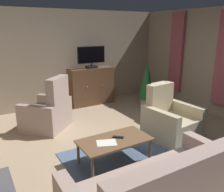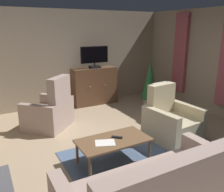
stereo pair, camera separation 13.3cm
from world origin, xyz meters
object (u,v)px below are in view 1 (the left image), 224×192
television (91,57)px  armchair_in_far_corner (48,113)px  folded_newspaper (107,143)px  coffee_table (115,142)px  tv_remote (118,137)px  potted_plant_tall_palm_by_window (147,82)px  tv_cabinet (91,87)px  armchair_beside_cabinet (170,122)px

television → armchair_in_far_corner: television is taller
television → folded_newspaper: television is taller
television → armchair_in_far_corner: bearing=-146.3°
folded_newspaper → armchair_in_far_corner: 1.96m
coffee_table → folded_newspaper: (-0.17, -0.04, 0.04)m
tv_remote → potted_plant_tall_palm_by_window: bearing=84.6°
armchair_in_far_corner → potted_plant_tall_palm_by_window: bearing=3.7°
tv_cabinet → tv_remote: tv_cabinet is taller
tv_cabinet → folded_newspaper: tv_cabinet is taller
tv_remote → armchair_in_far_corner: armchair_in_far_corner is taller
tv_cabinet → folded_newspaper: 3.24m
folded_newspaper → armchair_in_far_corner: armchair_in_far_corner is taller
armchair_beside_cabinet → potted_plant_tall_palm_by_window: bearing=64.6°
tv_cabinet → armchair_beside_cabinet: bearing=-82.4°
folded_newspaper → potted_plant_tall_palm_by_window: potted_plant_tall_palm_by_window is taller
potted_plant_tall_palm_by_window → folded_newspaper: bearing=-139.2°
tv_remote → folded_newspaper: (-0.25, -0.06, -0.01)m
television → tv_remote: (-0.96, -2.89, -0.92)m
coffee_table → folded_newspaper: bearing=-166.2°
potted_plant_tall_palm_by_window → armchair_beside_cabinet: bearing=-115.4°
television → folded_newspaper: size_ratio=2.62×
tv_cabinet → tv_remote: 3.10m
coffee_table → tv_remote: size_ratio=6.68×
folded_newspaper → coffee_table: bearing=35.8°
armchair_beside_cabinet → tv_cabinet: bearing=97.6°
coffee_table → potted_plant_tall_palm_by_window: 3.10m
tv_cabinet → coffee_table: tv_cabinet is taller
armchair_in_far_corner → coffee_table: bearing=-75.3°
tv_cabinet → armchair_in_far_corner: armchair_in_far_corner is taller
coffee_table → armchair_beside_cabinet: size_ratio=1.08×
tv_cabinet → television: (-0.00, -0.05, 0.85)m
folded_newspaper → armchair_in_far_corner: bearing=121.7°
tv_remote → armchair_in_far_corner: (-0.58, 1.87, -0.07)m
armchair_in_far_corner → folded_newspaper: bearing=-80.4°
television → coffee_table: size_ratio=0.69×
television → coffee_table: bearing=-109.6°
tv_cabinet → folded_newspaper: bearing=-111.9°
tv_cabinet → potted_plant_tall_palm_by_window: (1.24, -0.90, 0.18)m
potted_plant_tall_palm_by_window → armchair_in_far_corner: bearing=-176.3°
armchair_in_far_corner → armchair_beside_cabinet: 2.53m
television → tv_remote: television is taller
tv_cabinet → armchair_beside_cabinet: (0.37, -2.74, -0.16)m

